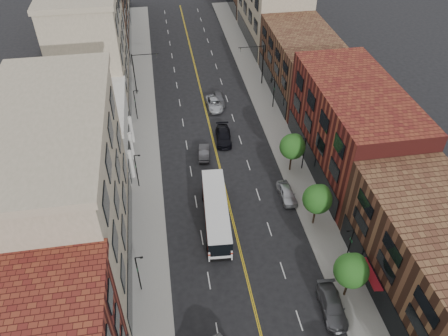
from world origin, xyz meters
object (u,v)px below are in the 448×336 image
car_parked_mid (332,306)px  car_lane_b (214,104)px  car_lane_behind (204,152)px  car_lane_a (223,136)px  car_lane_c (219,99)px  car_parked_far (287,193)px  city_bus (216,211)px

car_parked_mid → car_lane_b: (-5.90, 39.04, -0.06)m
car_lane_behind → car_lane_a: bearing=-127.5°
car_lane_a → car_lane_c: car_lane_a is taller
car_parked_far → city_bus: bearing=-166.1°
city_bus → car_lane_behind: size_ratio=2.99×
car_lane_a → car_lane_b: bearing=95.4°
car_parked_mid → car_lane_a: 30.28m
city_bus → car_lane_b: 25.71m
car_parked_mid → car_parked_far: bearing=94.4°
car_lane_behind → car_lane_a: 4.64m
car_lane_b → car_parked_mid: bearing=-83.9°
city_bus → car_lane_a: (3.50, 16.11, -1.02)m
city_bus → car_parked_mid: size_ratio=2.31×
car_lane_a → car_lane_c: (0.99, 10.60, -0.03)m
car_parked_mid → car_lane_behind: size_ratio=1.30×
car_parked_far → car_lane_c: car_parked_far is taller
car_lane_a → car_lane_behind: bearing=-130.0°
car_lane_b → car_lane_c: car_lane_c is taller
car_lane_c → car_parked_mid: bearing=-80.6°
car_lane_a → car_lane_b: car_lane_a is taller
car_lane_behind → car_lane_c: (4.29, 13.86, 0.09)m
car_parked_mid → car_lane_b: car_parked_mid is taller
car_parked_far → car_lane_b: (-5.90, 22.76, -0.06)m
city_bus → car_parked_far: city_bus is taller
car_lane_behind → city_bus: bearing=97.0°
car_lane_behind → car_lane_a: size_ratio=0.75×
city_bus → car_lane_b: (3.50, 25.44, -1.10)m
city_bus → car_lane_a: city_bus is taller
car_parked_far → car_lane_b: car_parked_far is taller
car_parked_mid → car_lane_a: bearing=105.6°
car_lane_behind → car_parked_mid: bearing=117.0°
car_parked_mid → car_parked_far: (0.00, 16.28, -0.01)m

